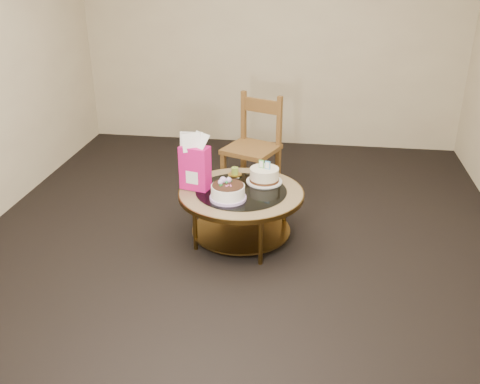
# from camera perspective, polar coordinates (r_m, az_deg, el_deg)

# --- Properties ---
(ground) EXTENTS (5.00, 5.00, 0.00)m
(ground) POSITION_cam_1_polar(r_m,az_deg,el_deg) (4.53, 0.12, -5.12)
(ground) COLOR black
(ground) RESTS_ON ground
(room_walls) EXTENTS (4.52, 5.02, 2.61)m
(room_walls) POSITION_cam_1_polar(r_m,az_deg,el_deg) (3.99, 0.15, 14.45)
(room_walls) COLOR beige
(room_walls) RESTS_ON ground
(coffee_table) EXTENTS (1.02, 1.02, 0.46)m
(coffee_table) POSITION_cam_1_polar(r_m,az_deg,el_deg) (4.35, 0.13, -0.80)
(coffee_table) COLOR brown
(coffee_table) RESTS_ON ground
(decorated_cake) EXTENTS (0.29, 0.29, 0.17)m
(decorated_cake) POSITION_cam_1_polar(r_m,az_deg,el_deg) (4.15, -1.30, -0.07)
(decorated_cake) COLOR #C49FE1
(decorated_cake) RESTS_ON coffee_table
(cream_cake) EXTENTS (0.30, 0.30, 0.19)m
(cream_cake) POSITION_cam_1_polar(r_m,az_deg,el_deg) (4.46, 2.61, 1.78)
(cream_cake) COLOR white
(cream_cake) RESTS_ON coffee_table
(gift_bag) EXTENTS (0.26, 0.21, 0.46)m
(gift_bag) POSITION_cam_1_polar(r_m,az_deg,el_deg) (4.29, -4.83, 3.22)
(gift_bag) COLOR #C3126D
(gift_bag) RESTS_ON coffee_table
(pillar_candle) EXTENTS (0.12, 0.12, 0.09)m
(pillar_candle) POSITION_cam_1_polar(r_m,az_deg,el_deg) (4.58, -0.55, 2.03)
(pillar_candle) COLOR #E1CC5C
(pillar_candle) RESTS_ON coffee_table
(dining_chair) EXTENTS (0.59, 0.59, 0.99)m
(dining_chair) POSITION_cam_1_polar(r_m,az_deg,el_deg) (5.15, 1.43, 4.85)
(dining_chair) COLOR brown
(dining_chair) RESTS_ON ground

